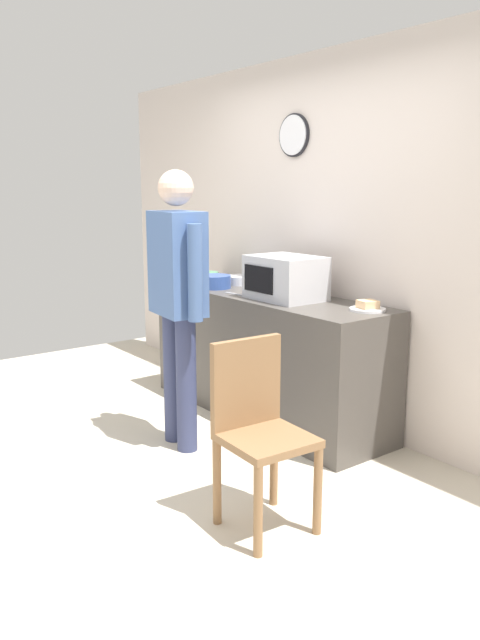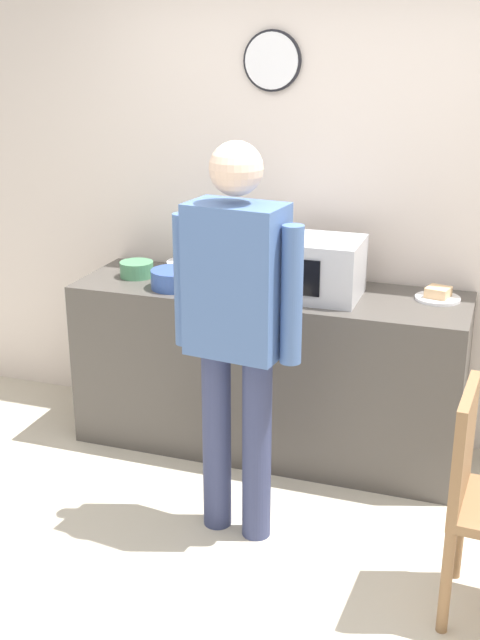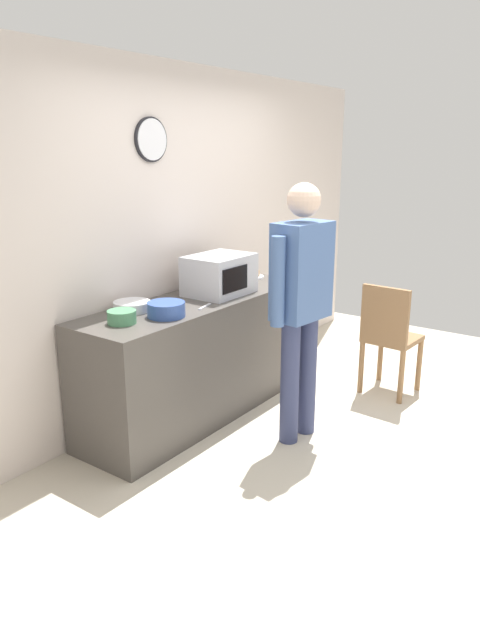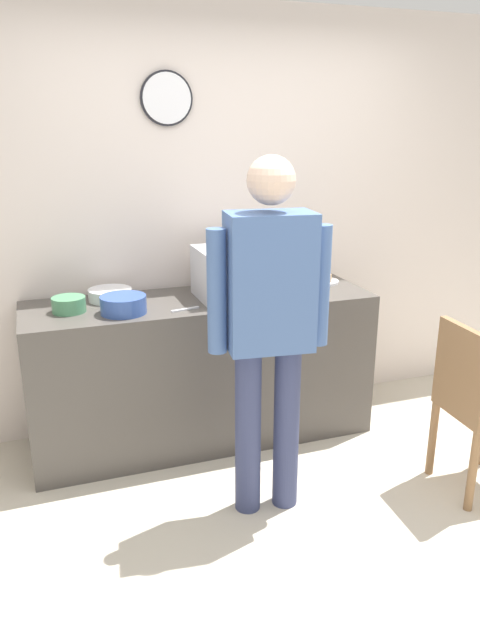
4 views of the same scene
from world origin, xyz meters
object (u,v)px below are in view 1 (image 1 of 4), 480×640
sandwich_plate (368,307)px  spoon_utensil (235,294)px  cereal_bowl (207,277)px  salad_bowl (241,280)px  mixing_bowl (215,282)px  person_standing (178,289)px  fork_utensil (318,296)px  wooden_chair (258,425)px  microwave (286,278)px

sandwich_plate → spoon_utensil: (-1.00, -0.30, -0.02)m
cereal_bowl → salad_bowl: bearing=33.3°
mixing_bowl → person_standing: 0.91m
fork_utensil → sandwich_plate: bearing=-11.7°
sandwich_plate → fork_utensil: sandwich_plate is taller
cereal_bowl → wooden_chair: 2.24m
person_standing → spoon_utensil: bearing=111.5°
person_standing → fork_utensil: bearing=80.3°
spoon_utensil → person_standing: bearing=-68.5°
salad_bowl → mixing_bowl: bearing=-83.1°
microwave → spoon_utensil: size_ratio=2.94×
fork_utensil → person_standing: bearing=-99.7°
spoon_utensil → wooden_chair: wooden_chair is taller
mixing_bowl → microwave: bearing=8.2°
salad_bowl → cereal_bowl: bearing=-146.7°
fork_utensil → mixing_bowl: bearing=-154.5°
fork_utensil → spoon_utensil: size_ratio=1.00×
microwave → fork_utensil: (0.05, 0.26, -0.15)m
fork_utensil → salad_bowl: bearing=-174.5°
microwave → salad_bowl: size_ratio=1.96×
salad_bowl → spoon_utensil: (0.37, -0.34, -0.03)m
sandwich_plate → person_standing: person_standing is taller
microwave → mixing_bowl: bearing=-171.8°
microwave → person_standing: size_ratio=0.28×
salad_bowl → wooden_chair: salad_bowl is taller
spoon_utensil → salad_bowl: bearing=137.2°
cereal_bowl → spoon_utensil: (0.62, -0.18, -0.04)m
person_standing → mixing_bowl: bearing=130.3°
person_standing → salad_bowl: bearing=122.4°
spoon_utensil → person_standing: (0.25, -0.63, 0.13)m
microwave → sandwich_plate: microwave is taller
sandwich_plate → fork_utensil: bearing=168.3°
sandwich_plate → spoon_utensil: bearing=-163.3°
spoon_utensil → wooden_chair: size_ratio=0.18×
cereal_bowl → wooden_chair: cereal_bowl is taller
microwave → fork_utensil: bearing=78.5°
mixing_bowl → salad_bowl: bearing=96.9°
wooden_chair → sandwich_plate: bearing=106.2°
sandwich_plate → cereal_bowl: cereal_bowl is taller
microwave → person_standing: (-0.13, -0.79, -0.02)m
salad_bowl → mixing_bowl: 0.29m
microwave → spoon_utensil: 0.43m
salad_bowl → wooden_chair: size_ratio=0.27×
cereal_bowl → fork_utensil: 1.07m
microwave → wooden_chair: bearing=-46.4°
mixing_bowl → spoon_utensil: size_ratio=1.49×
spoon_utensil → microwave: bearing=22.7°
fork_utensil → spoon_utensil: 0.60m
salad_bowl → person_standing: person_standing is taller
cereal_bowl → person_standing: bearing=-43.2°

